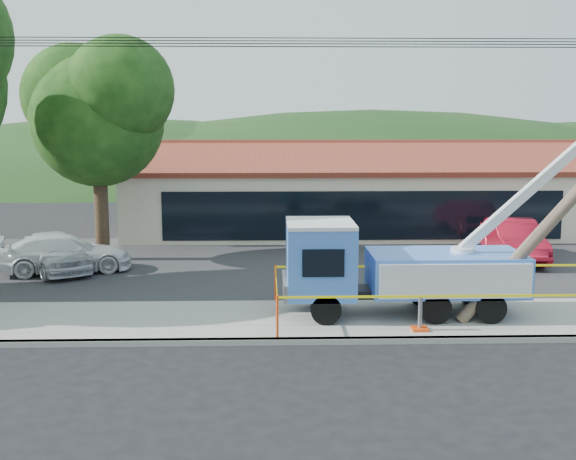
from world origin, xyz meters
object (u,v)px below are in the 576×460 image
Objects in this scene: utility_truck at (399,264)px; car_red at (513,262)px; car_white at (66,274)px; car_silver at (56,274)px.

utility_truck is 10.18m from car_red.
utility_truck is at bearing -133.06° from car_white.
car_silver is 0.90× the size of car_red.
car_white is (-11.37, 6.23, -1.64)m from utility_truck.
car_white is (-17.48, -1.74, 0.00)m from car_red.
car_red is 1.02× the size of car_white.
car_silver is at bearing -170.06° from car_red.
car_red reaches higher than car_white.
car_white is at bearing -169.64° from car_red.
utility_truck is 2.48× the size of car_white.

